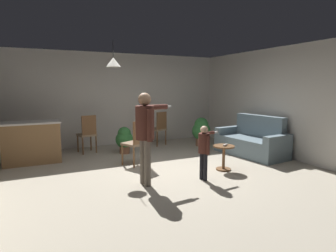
# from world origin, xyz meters

# --- Properties ---
(ground) EXTENTS (7.68, 7.68, 0.00)m
(ground) POSITION_xyz_m (0.00, 0.00, 0.00)
(ground) COLOR #B2A893
(wall_back) EXTENTS (6.40, 0.10, 2.70)m
(wall_back) POSITION_xyz_m (0.00, 3.20, 1.35)
(wall_back) COLOR beige
(wall_back) RESTS_ON ground
(wall_right) EXTENTS (0.10, 6.40, 2.70)m
(wall_right) POSITION_xyz_m (3.20, 0.00, 1.35)
(wall_right) COLOR beige
(wall_right) RESTS_ON ground
(couch_floral) EXTENTS (1.03, 1.88, 1.00)m
(couch_floral) POSITION_xyz_m (2.60, 0.37, 0.33)
(couch_floral) COLOR slate
(couch_floral) RESTS_ON ground
(kitchen_counter) EXTENTS (1.26, 0.66, 0.95)m
(kitchen_counter) POSITION_xyz_m (-2.45, 1.96, 0.48)
(kitchen_counter) COLOR olive
(kitchen_counter) RESTS_ON ground
(side_table_by_couch) EXTENTS (0.44, 0.44, 0.52)m
(side_table_by_couch) POSITION_xyz_m (1.15, -0.38, 0.33)
(side_table_by_couch) COLOR brown
(side_table_by_couch) RESTS_ON ground
(person_adult) EXTENTS (0.79, 0.52, 1.63)m
(person_adult) POSITION_xyz_m (-0.63, -0.50, 1.01)
(person_adult) COLOR #60564C
(person_adult) RESTS_ON ground
(person_child) EXTENTS (0.53, 0.34, 1.02)m
(person_child) POSITION_xyz_m (0.44, -0.74, 0.64)
(person_child) COLOR black
(person_child) RESTS_ON ground
(dining_chair_by_counter) EXTENTS (0.50, 0.50, 1.00)m
(dining_chair_by_counter) POSITION_xyz_m (-1.13, 2.38, 0.55)
(dining_chair_by_counter) COLOR brown
(dining_chair_by_counter) RESTS_ON ground
(dining_chair_near_wall) EXTENTS (0.54, 0.54, 1.00)m
(dining_chair_near_wall) POSITION_xyz_m (0.94, 2.47, 0.55)
(dining_chair_near_wall) COLOR brown
(dining_chair_near_wall) RESTS_ON ground
(dining_chair_centre_back) EXTENTS (0.56, 0.56, 1.00)m
(dining_chair_centre_back) POSITION_xyz_m (-0.37, 0.75, 0.55)
(dining_chair_centre_back) COLOR brown
(dining_chair_centre_back) RESTS_ON ground
(potted_plant_corner) EXTENTS (0.46, 0.46, 0.70)m
(potted_plant_corner) POSITION_xyz_m (-0.28, 1.93, 0.38)
(potted_plant_corner) COLOR brown
(potted_plant_corner) RESTS_ON ground
(potted_plant_by_wall) EXTENTS (0.54, 0.54, 0.83)m
(potted_plant_by_wall) POSITION_xyz_m (2.04, 1.88, 0.46)
(potted_plant_by_wall) COLOR brown
(potted_plant_by_wall) RESTS_ON ground
(spare_remote_on_table) EXTENTS (0.13, 0.08, 0.04)m
(spare_remote_on_table) POSITION_xyz_m (1.15, -0.43, 0.54)
(spare_remote_on_table) COLOR white
(spare_remote_on_table) RESTS_ON side_table_by_couch
(ceiling_light_pendant) EXTENTS (0.32, 0.32, 0.55)m
(ceiling_light_pendant) POSITION_xyz_m (-0.76, 1.01, 2.25)
(ceiling_light_pendant) COLOR silver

